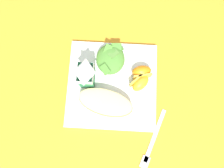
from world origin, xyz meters
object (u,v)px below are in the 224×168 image
metal_fork (152,143)px  cheesy_pizza_bread (106,102)px  green_salad_pile (110,59)px  orange_wedge_middle (142,72)px  orange_wedge_front (140,83)px  milk_carton (86,75)px  white_plate (112,85)px

metal_fork → cheesy_pizza_bread: bearing=52.7°
green_salad_pile → metal_fork: green_salad_pile is taller
orange_wedge_middle → cheesy_pizza_bread: bearing=133.6°
cheesy_pizza_bread → orange_wedge_front: bearing=-57.1°
milk_carton → orange_wedge_front: (-0.01, -0.16, -0.04)m
cheesy_pizza_bread → orange_wedge_front: (0.07, -0.10, 0.00)m
orange_wedge_middle → metal_fork: 0.22m
green_salad_pile → metal_fork: 0.29m
white_plate → milk_carton: milk_carton is taller
milk_carton → orange_wedge_middle: bearing=-80.3°
green_salad_pile → orange_wedge_middle: size_ratio=1.66×
orange_wedge_front → white_plate: bearing=94.4°
green_salad_pile → metal_fork: bearing=-150.6°
white_plate → green_salad_pile: 0.08m
green_salad_pile → orange_wedge_front: green_salad_pile is taller
white_plate → orange_wedge_front: size_ratio=4.10×
white_plate → orange_wedge_middle: bearing=-65.3°
orange_wedge_front → orange_wedge_middle: 0.04m
green_salad_pile → metal_fork: (-0.25, -0.14, -0.03)m
orange_wedge_middle → metal_fork: size_ratio=0.36×
milk_carton → orange_wedge_front: 0.17m
green_salad_pile → orange_wedge_front: bearing=-126.9°
orange_wedge_middle → white_plate: bearing=114.7°
cheesy_pizza_bread → green_salad_pile: 0.14m
milk_carton → metal_fork: bearing=-131.7°
orange_wedge_front → orange_wedge_middle: same height
white_plate → cheesy_pizza_bread: size_ratio=1.53×
milk_carton → orange_wedge_middle: 0.17m
green_salad_pile → milk_carton: bearing=134.0°
white_plate → cheesy_pizza_bread: bearing=164.8°
cheesy_pizza_bread → green_salad_pile: green_salad_pile is taller
orange_wedge_middle → orange_wedge_front: bearing=173.7°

